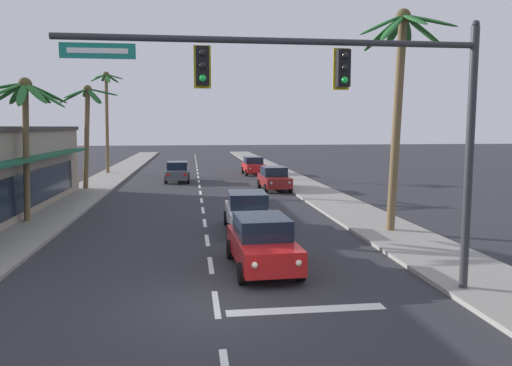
{
  "coord_description": "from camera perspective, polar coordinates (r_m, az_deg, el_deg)",
  "views": [
    {
      "loc": [
        -0.57,
        -12.19,
        4.52
      ],
      "look_at": [
        2.06,
        8.0,
        2.2
      ],
      "focal_mm": 34.75,
      "sensor_mm": 36.0,
      "label": 1
    }
  ],
  "objects": [
    {
      "name": "traffic_signal_mast",
      "position": [
        12.98,
        10.87,
        9.55
      ],
      "size": [
        10.68,
        0.41,
        7.26
      ],
      "color": "#2D2D33",
      "rests_on": "ground"
    },
    {
      "name": "palm_left_farthest",
      "position": [
        49.33,
        -16.82,
        8.82
      ],
      "size": [
        3.11,
        2.96,
        9.66
      ],
      "color": "brown",
      "rests_on": "ground"
    },
    {
      "name": "ground_plane",
      "position": [
        13.01,
        -4.59,
        -13.85
      ],
      "size": [
        220.0,
        220.0,
        0.0
      ],
      "primitive_type": "plane",
      "color": "#2D2D33"
    },
    {
      "name": "sidewalk_right",
      "position": [
        33.55,
        7.08,
        -1.17
      ],
      "size": [
        3.2,
        110.0,
        0.14
      ],
      "primitive_type": "cube",
      "color": "gray",
      "rests_on": "ground"
    },
    {
      "name": "sedan_parked_mid_kerb",
      "position": [
        35.35,
        2.09,
        0.55
      ],
      "size": [
        2.03,
        4.48,
        1.68
      ],
      "color": "maroon",
      "rests_on": "ground"
    },
    {
      "name": "sedan_third_in_queue",
      "position": [
        21.61,
        -0.98,
        -3.27
      ],
      "size": [
        2.02,
        4.48,
        1.68
      ],
      "color": "silver",
      "rests_on": "ground"
    },
    {
      "name": "sedan_lead_at_stop_bar",
      "position": [
        15.88,
        0.72,
        -6.85
      ],
      "size": [
        2.09,
        4.5,
        1.68
      ],
      "color": "red",
      "rests_on": "ground"
    },
    {
      "name": "lane_markings",
      "position": [
        33.22,
        -5.7,
        -1.34
      ],
      "size": [
        4.28,
        88.79,
        0.01
      ],
      "color": "silver",
      "rests_on": "ground"
    },
    {
      "name": "palm_left_second",
      "position": [
        25.15,
        -25.06,
        7.6
      ],
      "size": [
        3.88,
        3.75,
        6.75
      ],
      "color": "brown",
      "rests_on": "ground"
    },
    {
      "name": "sedan_parked_nearest_kerb",
      "position": [
        46.96,
        -0.3,
        2.03
      ],
      "size": [
        2.01,
        4.47,
        1.68
      ],
      "color": "red",
      "rests_on": "ground"
    },
    {
      "name": "sidewalk_left",
      "position": [
        33.29,
        -19.91,
        -1.57
      ],
      "size": [
        3.2,
        110.0,
        0.14
      ],
      "primitive_type": "cube",
      "color": "gray",
      "rests_on": "ground"
    },
    {
      "name": "palm_right_second",
      "position": [
        21.76,
        16.23,
        11.84
      ],
      "size": [
        4.02,
        4.28,
        9.31
      ],
      "color": "brown",
      "rests_on": "ground"
    },
    {
      "name": "palm_left_third",
      "position": [
        37.06,
        -18.86,
        7.35
      ],
      "size": [
        4.19,
        3.96,
        7.41
      ],
      "color": "brown",
      "rests_on": "ground"
    },
    {
      "name": "sedan_oncoming_far",
      "position": [
        41.18,
        -9.04,
        1.32
      ],
      "size": [
        1.96,
        4.46,
        1.68
      ],
      "color": "#4C515B",
      "rests_on": "ground"
    }
  ]
}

